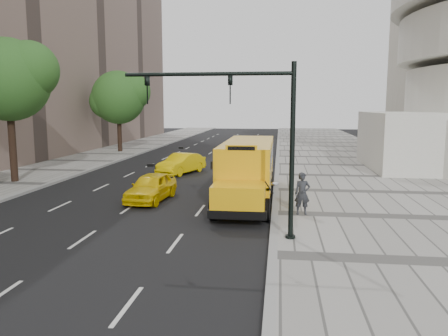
# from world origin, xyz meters

# --- Properties ---
(ground) EXTENTS (140.00, 140.00, 0.00)m
(ground) POSITION_xyz_m (0.00, 0.00, 0.00)
(ground) COLOR black
(ground) RESTS_ON ground
(sidewalk_museum) EXTENTS (12.00, 140.00, 0.15)m
(sidewalk_museum) POSITION_xyz_m (12.00, 0.00, 0.07)
(sidewalk_museum) COLOR #989690
(sidewalk_museum) RESTS_ON ground
(sidewalk_far) EXTENTS (6.00, 140.00, 0.15)m
(sidewalk_far) POSITION_xyz_m (-11.00, 0.00, 0.07)
(sidewalk_far) COLOR #989690
(sidewalk_far) RESTS_ON ground
(curb_museum) EXTENTS (0.30, 140.00, 0.15)m
(curb_museum) POSITION_xyz_m (6.00, 0.00, 0.07)
(curb_museum) COLOR gray
(curb_museum) RESTS_ON ground
(curb_far) EXTENTS (0.30, 140.00, 0.15)m
(curb_far) POSITION_xyz_m (-8.00, 0.00, 0.07)
(curb_far) COLOR gray
(curb_far) RESTS_ON ground
(tree_b) EXTENTS (5.73, 5.09, 9.03)m
(tree_b) POSITION_xyz_m (-10.40, 0.64, 6.53)
(tree_b) COLOR black
(tree_b) RESTS_ON ground
(tree_c) EXTENTS (6.17, 5.49, 8.50)m
(tree_c) POSITION_xyz_m (-10.40, 19.22, 5.80)
(tree_c) COLOR black
(tree_c) RESTS_ON ground
(school_bus) EXTENTS (2.96, 11.56, 3.19)m
(school_bus) POSITION_xyz_m (4.50, -1.69, 1.76)
(school_bus) COLOR #F0AB0E
(school_bus) RESTS_ON ground
(taxi_near) EXTENTS (2.04, 4.36, 1.44)m
(taxi_near) POSITION_xyz_m (-0.41, -3.21, 0.72)
(taxi_near) COLOR yellow
(taxi_near) RESTS_ON ground
(taxi_far) EXTENTS (3.03, 4.69, 1.46)m
(taxi_far) POSITION_xyz_m (-0.89, 5.96, 0.73)
(taxi_far) COLOR yellow
(taxi_far) RESTS_ON ground
(pedestrian) EXTENTS (0.72, 0.51, 1.86)m
(pedestrian) POSITION_xyz_m (7.18, -5.76, 1.08)
(pedestrian) COLOR #27292E
(pedestrian) RESTS_ON sidewalk_museum
(traffic_signal) EXTENTS (6.18, 0.36, 6.40)m
(traffic_signal) POSITION_xyz_m (5.19, -9.33, 4.09)
(traffic_signal) COLOR black
(traffic_signal) RESTS_ON ground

